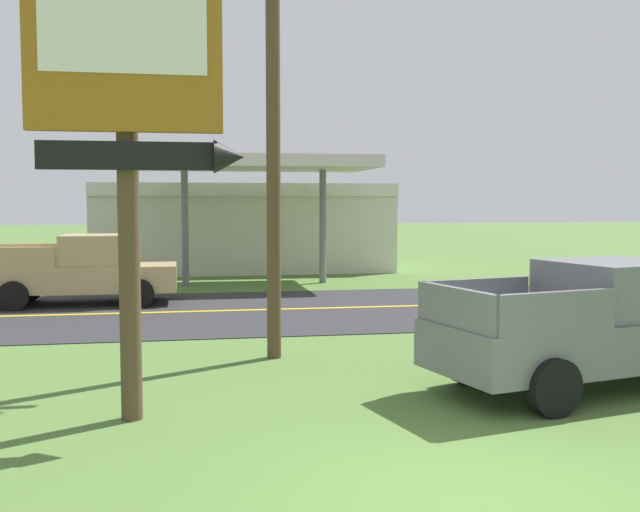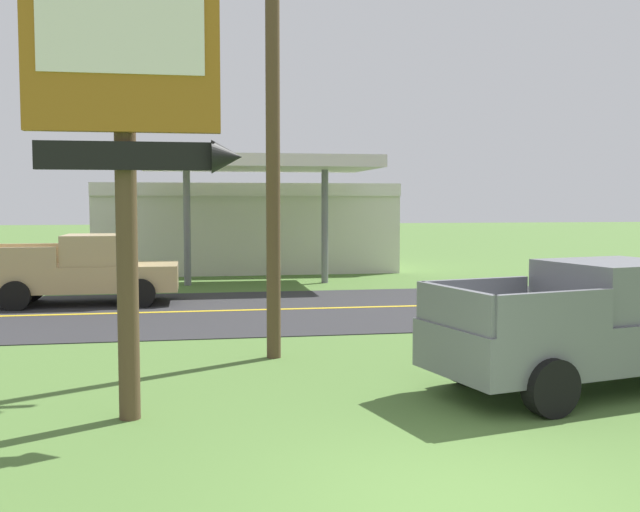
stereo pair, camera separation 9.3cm
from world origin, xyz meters
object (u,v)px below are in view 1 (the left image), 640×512
at_px(motel_sign, 131,102).
at_px(pickup_tan_on_road, 84,270).
at_px(pickup_grey_parked_on_lawn, 596,326).
at_px(gas_station, 243,224).
at_px(utility_pole, 273,99).

height_order(motel_sign, pickup_tan_on_road, motel_sign).
bearing_deg(pickup_grey_parked_on_lawn, gas_station, 100.29).
distance_m(gas_station, pickup_tan_on_road, 11.35).
bearing_deg(gas_station, pickup_grey_parked_on_lawn, -79.71).
bearing_deg(utility_pole, gas_station, 87.48).
bearing_deg(pickup_grey_parked_on_lawn, utility_pole, 146.13).
bearing_deg(pickup_tan_on_road, utility_pole, -61.28).
xyz_separation_m(motel_sign, pickup_tan_on_road, (-2.14, 11.72, -3.18)).
distance_m(utility_pole, pickup_grey_parked_on_lawn, 6.74).
relative_size(utility_pole, gas_station, 0.73).
bearing_deg(pickup_tan_on_road, motel_sign, -79.65).
relative_size(gas_station, pickup_grey_parked_on_lawn, 2.18).
height_order(motel_sign, utility_pole, utility_pole).
xyz_separation_m(utility_pole, gas_station, (0.79, 18.07, -2.78)).
distance_m(pickup_grey_parked_on_lawn, pickup_tan_on_road, 14.34).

